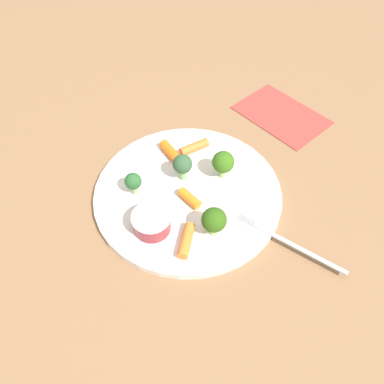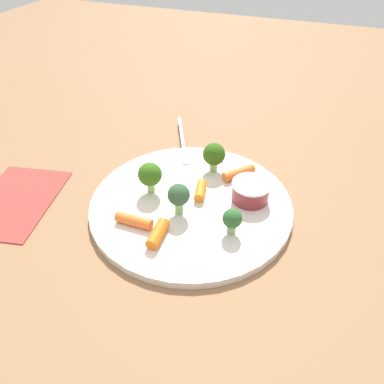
{
  "view_description": "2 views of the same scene",
  "coord_description": "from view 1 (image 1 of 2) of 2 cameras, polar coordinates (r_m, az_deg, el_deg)",
  "views": [
    {
      "loc": [
        0.37,
        -0.2,
        0.52
      ],
      "look_at": [
        0.01,
        0.0,
        0.02
      ],
      "focal_mm": 36.1,
      "sensor_mm": 36.0,
      "label": 1
    },
    {
      "loc": [
        -0.41,
        -0.16,
        0.39
      ],
      "look_at": [
        0.0,
        -0.0,
        0.03
      ],
      "focal_mm": 34.36,
      "sensor_mm": 36.0,
      "label": 2
    }
  ],
  "objects": [
    {
      "name": "broccoli_floret_2",
      "position": [
        0.58,
        3.27,
        -4.21
      ],
      "size": [
        0.04,
        0.04,
        0.05
      ],
      "color": "#95C26D",
      "rests_on": "plate"
    },
    {
      "name": "broccoli_floret_3",
      "position": [
        0.66,
        4.62,
        4.37
      ],
      "size": [
        0.04,
        0.04,
        0.05
      ],
      "color": "#92C373",
      "rests_on": "plate"
    },
    {
      "name": "sauce_cup",
      "position": [
        0.6,
        -5.97,
        -4.47
      ],
      "size": [
        0.06,
        0.06,
        0.03
      ],
      "color": "maroon",
      "rests_on": "plate"
    },
    {
      "name": "carrot_stick_1",
      "position": [
        0.64,
        -0.36,
        -0.93
      ],
      "size": [
        0.04,
        0.03,
        0.02
      ],
      "primitive_type": "cylinder",
      "rotation": [
        1.57,
        0.0,
        1.79
      ],
      "color": "orange",
      "rests_on": "plate"
    },
    {
      "name": "napkin",
      "position": [
        0.84,
        13.05,
        11.08
      ],
      "size": [
        0.2,
        0.16,
        0.0
      ],
      "primitive_type": "cube",
      "rotation": [
        0.0,
        0.0,
        0.21
      ],
      "color": "#AC3B33",
      "rests_on": "ground_plane"
    },
    {
      "name": "plate",
      "position": [
        0.66,
        -0.62,
        -0.17
      ],
      "size": [
        0.32,
        0.32,
        0.01
      ],
      "primitive_type": "cylinder",
      "color": "silver",
      "rests_on": "ground_plane"
    },
    {
      "name": "broccoli_floret_0",
      "position": [
        0.65,
        -1.41,
        4.05
      ],
      "size": [
        0.03,
        0.03,
        0.05
      ],
      "color": "#7DBD6C",
      "rests_on": "plate"
    },
    {
      "name": "carrot_stick_3",
      "position": [
        0.72,
        0.34,
        6.64
      ],
      "size": [
        0.02,
        0.06,
        0.02
      ],
      "primitive_type": "cylinder",
      "rotation": [
        1.57,
        0.0,
        0.01
      ],
      "color": "orange",
      "rests_on": "plate"
    },
    {
      "name": "fork",
      "position": [
        0.61,
        14.03,
        -7.28
      ],
      "size": [
        0.17,
        0.09,
        0.0
      ],
      "color": "silver",
      "rests_on": "plate"
    },
    {
      "name": "carrot_stick_0",
      "position": [
        0.71,
        -3.26,
        6.04
      ],
      "size": [
        0.05,
        0.02,
        0.02
      ],
      "primitive_type": "cylinder",
      "rotation": [
        1.57,
        0.0,
        4.76
      ],
      "color": "orange",
      "rests_on": "plate"
    },
    {
      "name": "ground_plane",
      "position": [
        0.67,
        -0.62,
        -0.49
      ],
      "size": [
        2.4,
        2.4,
        0.0
      ],
      "primitive_type": "plane",
      "color": "#8C6443"
    },
    {
      "name": "carrot_stick_2",
      "position": [
        0.59,
        -0.86,
        -7.17
      ],
      "size": [
        0.05,
        0.05,
        0.02
      ],
      "primitive_type": "cylinder",
      "rotation": [
        1.57,
        0.0,
        0.85
      ],
      "color": "orange",
      "rests_on": "plate"
    },
    {
      "name": "broccoli_floret_1",
      "position": [
        0.64,
        -8.68,
        1.48
      ],
      "size": [
        0.03,
        0.03,
        0.04
      ],
      "color": "#8EAA74",
      "rests_on": "plate"
    }
  ]
}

